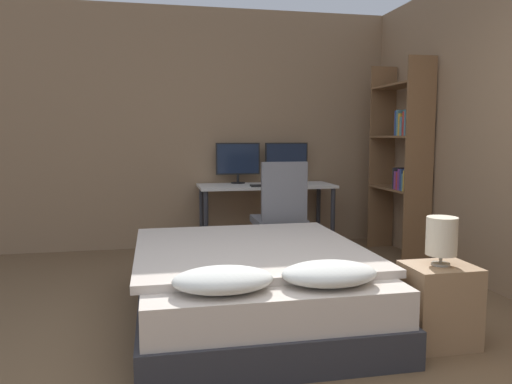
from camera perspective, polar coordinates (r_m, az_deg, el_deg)
name	(u,v)px	position (r m, az deg, el deg)	size (l,w,h in m)	color
wall_back	(225,129)	(5.80, -3.57, 7.18)	(12.00, 0.06, 2.70)	#8E7051
wall_side_right	(498,127)	(4.53, 25.89, 6.73)	(0.06, 12.00, 2.70)	#8E7051
bed	(252,284)	(3.54, -0.46, -10.45)	(1.58, 1.97, 0.57)	#2D2D33
nightstand	(439,305)	(3.32, 20.16, -12.01)	(0.41, 0.34, 0.50)	#997551
bedside_lamp	(442,237)	(3.21, 20.45, -4.81)	(0.18, 0.18, 0.30)	gray
desk	(266,193)	(5.55, 1.16, -0.09)	(1.50, 0.59, 0.74)	beige
monitor_left	(238,160)	(5.66, -2.08, 3.64)	(0.50, 0.16, 0.46)	black
monitor_right	(286,160)	(5.78, 3.49, 3.69)	(0.50, 0.16, 0.46)	black
keyboard	(270,185)	(5.36, 1.61, 0.76)	(0.42, 0.13, 0.02)	black
computer_mouse	(297,184)	(5.43, 4.69, 0.92)	(0.07, 0.05, 0.04)	black
office_chair	(280,225)	(4.82, 2.77, -3.78)	(0.52, 0.52, 1.04)	black
bookshelf	(404,152)	(5.41, 16.51, 4.46)	(0.30, 0.84, 2.04)	brown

